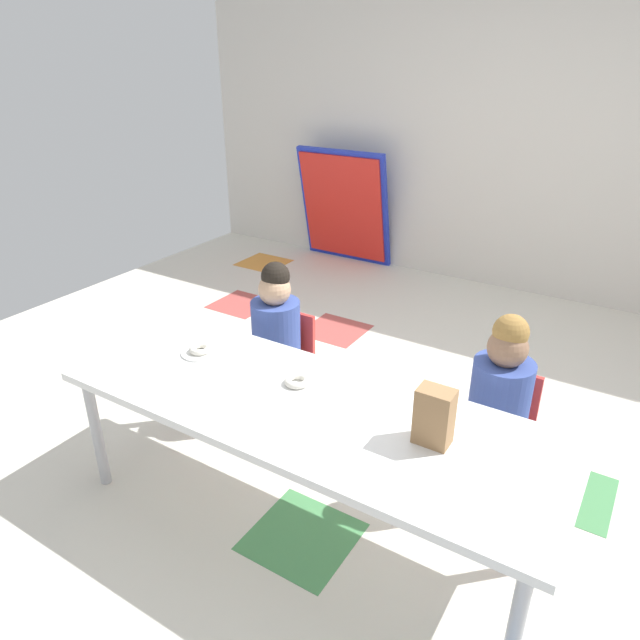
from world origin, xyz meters
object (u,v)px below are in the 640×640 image
(paper_plate_near_edge, at_px, (201,352))
(seated_child_middle_seat, at_px, (501,393))
(paper_bag_brown, at_px, (434,417))
(craft_table, at_px, (305,413))
(seated_child_near_camera, at_px, (277,328))
(donut_powdered_on_plate, at_px, (200,349))
(donut_powdered_loose, at_px, (297,381))
(folded_activity_table, at_px, (344,207))

(paper_plate_near_edge, bearing_deg, seated_child_middle_seat, 21.66)
(paper_bag_brown, bearing_deg, seated_child_middle_seat, 79.91)
(seated_child_middle_seat, bearing_deg, craft_table, -136.28)
(seated_child_near_camera, height_order, paper_plate_near_edge, seated_child_near_camera)
(donut_powdered_on_plate, xyz_separation_m, donut_powdered_loose, (0.54, 0.01, -0.01))
(seated_child_middle_seat, xyz_separation_m, donut_powdered_loose, (-0.73, -0.49, 0.08))
(folded_activity_table, relative_size, paper_plate_near_edge, 6.04)
(paper_plate_near_edge, xyz_separation_m, donut_powdered_loose, (0.54, 0.01, 0.01))
(donut_powdered_loose, bearing_deg, seated_child_near_camera, 133.36)
(seated_child_near_camera, xyz_separation_m, seated_child_middle_seat, (1.20, 0.00, 0.00))
(seated_child_middle_seat, height_order, donut_powdered_loose, seated_child_middle_seat)
(folded_activity_table, bearing_deg, donut_powdered_loose, -63.61)
(seated_child_near_camera, distance_m, donut_powdered_loose, 0.68)
(seated_child_near_camera, distance_m, folded_activity_table, 2.67)
(seated_child_middle_seat, relative_size, donut_powdered_on_plate, 8.87)
(paper_bag_brown, height_order, donut_powdered_on_plate, paper_bag_brown)
(paper_bag_brown, distance_m, donut_powdered_on_plate, 1.17)
(craft_table, distance_m, donut_powdered_loose, 0.17)
(donut_powdered_loose, bearing_deg, craft_table, -44.35)
(folded_activity_table, xyz_separation_m, donut_powdered_on_plate, (0.93, -2.98, 0.10))
(donut_powdered_on_plate, bearing_deg, craft_table, -8.23)
(folded_activity_table, distance_m, donut_powdered_loose, 3.31)
(seated_child_near_camera, height_order, folded_activity_table, folded_activity_table)
(seated_child_near_camera, bearing_deg, donut_powdered_loose, -46.64)
(folded_activity_table, height_order, paper_plate_near_edge, folded_activity_table)
(seated_child_middle_seat, distance_m, donut_powdered_on_plate, 1.37)
(seated_child_middle_seat, xyz_separation_m, paper_plate_near_edge, (-1.27, -0.50, 0.07))
(paper_plate_near_edge, distance_m, donut_powdered_loose, 0.54)
(seated_child_near_camera, relative_size, paper_plate_near_edge, 5.10)
(seated_child_middle_seat, bearing_deg, paper_bag_brown, -100.09)
(craft_table, xyz_separation_m, paper_plate_near_edge, (-0.64, 0.09, 0.05))
(folded_activity_table, height_order, paper_bag_brown, folded_activity_table)
(seated_child_near_camera, xyz_separation_m, folded_activity_table, (-1.01, 2.47, -0.02))
(paper_bag_brown, bearing_deg, folded_activity_table, 124.78)
(donut_powdered_loose, bearing_deg, seated_child_middle_seat, 33.74)
(seated_child_middle_seat, bearing_deg, seated_child_near_camera, 180.00)
(seated_child_near_camera, distance_m, donut_powdered_on_plate, 0.52)
(folded_activity_table, bearing_deg, craft_table, -62.77)
(seated_child_near_camera, xyz_separation_m, paper_bag_brown, (1.10, -0.56, 0.17))
(craft_table, height_order, seated_child_near_camera, seated_child_near_camera)
(seated_child_near_camera, relative_size, paper_bag_brown, 4.17)
(paper_bag_brown, bearing_deg, donut_powdered_loose, 173.88)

